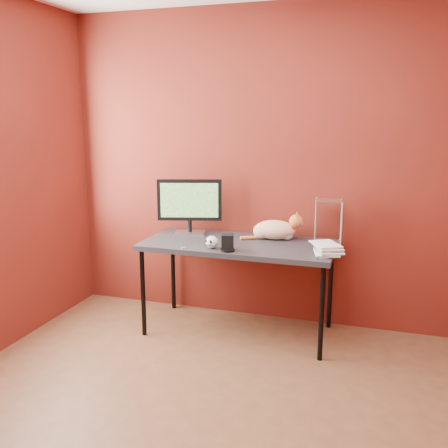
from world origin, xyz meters
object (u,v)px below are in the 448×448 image
(book_stack, at_px, (319,192))
(monitor, at_px, (189,204))
(speaker, at_px, (227,243))
(skull_mug, at_px, (212,242))
(cat, at_px, (275,230))
(desk, at_px, (239,248))

(book_stack, bearing_deg, monitor, 164.50)
(monitor, bearing_deg, speaker, -58.33)
(monitor, relative_size, skull_mug, 5.08)
(cat, bearing_deg, book_stack, -46.98)
(cat, distance_m, skull_mug, 0.58)
(desk, bearing_deg, monitor, 162.81)
(desk, height_order, skull_mug, skull_mug)
(speaker, bearing_deg, desk, 69.63)
(desk, bearing_deg, skull_mug, -121.38)
(monitor, distance_m, cat, 0.75)
(monitor, xyz_separation_m, speaker, (0.46, -0.42, -0.20))
(cat, xyz_separation_m, speaker, (-0.26, -0.46, -0.02))
(monitor, relative_size, cat, 1.08)
(book_stack, bearing_deg, skull_mug, -174.37)
(cat, relative_size, skull_mug, 4.71)
(skull_mug, relative_size, book_stack, 0.11)
(speaker, height_order, book_stack, book_stack)
(monitor, distance_m, speaker, 0.65)
(book_stack, bearing_deg, speaker, -169.98)
(desk, distance_m, book_stack, 0.82)
(desk, relative_size, cat, 3.09)
(desk, relative_size, skull_mug, 14.54)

